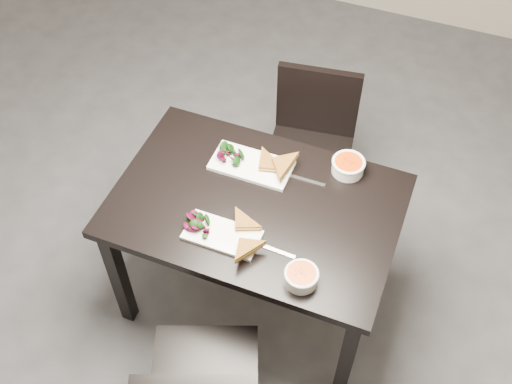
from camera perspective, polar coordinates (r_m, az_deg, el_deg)
ground at (r=3.41m, az=-6.02°, el=-4.70°), size 5.00×5.00×0.00m
table at (r=2.68m, az=0.00°, el=-2.29°), size 1.20×0.80×0.75m
chair_far at (r=3.23m, az=5.14°, el=4.86°), size 0.48×0.48×0.85m
plate_near at (r=2.49m, az=-3.13°, el=-3.96°), size 0.30×0.15×0.02m
sandwich_near at (r=2.46m, az=-1.63°, el=-3.71°), size 0.18×0.16×0.05m
salad_near at (r=2.50m, az=-5.26°, el=-2.88°), size 0.09×0.09×0.04m
soup_bowl_near at (r=2.36m, az=4.19°, el=-7.74°), size 0.13×0.13×0.06m
cutlery_near at (r=2.46m, az=1.66°, el=-5.33°), size 0.18×0.02×0.00m
plate_far at (r=2.72m, az=-0.42°, el=2.47°), size 0.35×0.18×0.02m
sandwich_far at (r=2.67m, az=0.75°, el=2.41°), size 0.20×0.17×0.06m
salad_far at (r=2.73m, az=-2.38°, el=3.51°), size 0.11×0.10×0.05m
soup_bowl_far at (r=2.71m, az=8.47°, el=2.43°), size 0.15×0.15×0.07m
cutlery_far at (r=2.69m, az=4.54°, el=1.13°), size 0.18×0.02×0.00m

